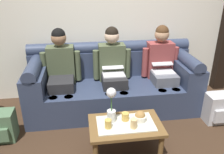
% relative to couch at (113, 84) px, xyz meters
% --- Properties ---
extents(back_wall_patterned, '(6.00, 0.12, 2.90)m').
position_rel_couch_xyz_m(back_wall_patterned, '(0.00, 0.53, 1.08)').
color(back_wall_patterned, silver).
rests_on(back_wall_patterned, ground_plane).
extents(couch, '(2.45, 0.88, 0.96)m').
position_rel_couch_xyz_m(couch, '(0.00, 0.00, 0.00)').
color(couch, '#2D3851').
rests_on(couch, ground_plane).
extents(person_left, '(0.56, 0.67, 1.22)m').
position_rel_couch_xyz_m(person_left, '(-0.74, -0.00, 0.29)').
color(person_left, '#232326').
rests_on(person_left, ground_plane).
extents(person_middle, '(0.56, 0.67, 1.22)m').
position_rel_couch_xyz_m(person_middle, '(0.00, -0.00, 0.29)').
color(person_middle, '#232326').
rests_on(person_middle, ground_plane).
extents(person_right, '(0.56, 0.67, 1.22)m').
position_rel_couch_xyz_m(person_right, '(0.74, -0.00, 0.29)').
color(person_right, '#595B66').
rests_on(person_right, ground_plane).
extents(coffee_table, '(0.81, 0.52, 0.38)m').
position_rel_couch_xyz_m(coffee_table, '(0.00, -1.01, -0.05)').
color(coffee_table, brown).
rests_on(coffee_table, ground_plane).
extents(flower_vase, '(0.11, 0.11, 0.41)m').
position_rel_couch_xyz_m(flower_vase, '(-0.15, -0.95, 0.22)').
color(flower_vase, silver).
rests_on(flower_vase, coffee_table).
extents(snack_bowl, '(0.15, 0.15, 0.12)m').
position_rel_couch_xyz_m(snack_bowl, '(0.17, -0.98, 0.05)').
color(snack_bowl, silver).
rests_on(snack_bowl, coffee_table).
extents(cup_near_left, '(0.08, 0.08, 0.09)m').
position_rel_couch_xyz_m(cup_near_left, '(0.01, -0.95, 0.05)').
color(cup_near_left, gold).
rests_on(cup_near_left, coffee_table).
extents(cup_near_right, '(0.07, 0.07, 0.10)m').
position_rel_couch_xyz_m(cup_near_right, '(-0.20, -1.07, 0.06)').
color(cup_near_right, gold).
rests_on(cup_near_right, coffee_table).
extents(cup_far_center, '(0.07, 0.07, 0.11)m').
position_rel_couch_xyz_m(cup_far_center, '(0.07, -1.11, 0.06)').
color(cup_far_center, '#DBB77A').
rests_on(cup_far_center, coffee_table).
extents(backpack_left, '(0.32, 0.28, 0.38)m').
position_rel_couch_xyz_m(backpack_left, '(-1.46, -0.61, -0.18)').
color(backpack_left, '#4C6B4C').
rests_on(backpack_left, ground_plane).
extents(backpack_right, '(0.32, 0.29, 0.41)m').
position_rel_couch_xyz_m(backpack_right, '(1.36, -0.61, -0.17)').
color(backpack_right, '#B7B7BC').
rests_on(backpack_right, ground_plane).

